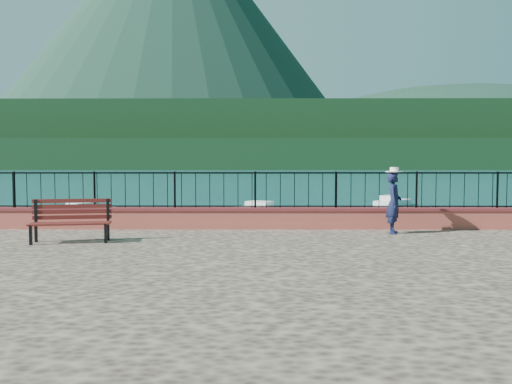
{
  "coord_description": "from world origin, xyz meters",
  "views": [
    {
      "loc": [
        -0.19,
        -9.89,
        2.95
      ],
      "look_at": [
        -0.27,
        2.0,
        2.3
      ],
      "focal_mm": 35.0,
      "sensor_mm": 36.0,
      "label": 1
    }
  ],
  "objects_px": {
    "boat_2": "(449,221)",
    "boat_4": "(269,208)",
    "boat_1": "(341,227)",
    "person": "(394,203)",
    "boat_0": "(197,230)",
    "boat_5": "(393,200)",
    "park_bench": "(71,229)",
    "boat_3": "(87,209)"
  },
  "relations": [
    {
      "from": "boat_2",
      "to": "boat_4",
      "type": "xyz_separation_m",
      "value": [
        -7.97,
        7.08,
        0.0
      ]
    },
    {
      "from": "boat_1",
      "to": "boat_4",
      "type": "xyz_separation_m",
      "value": [
        -2.76,
        9.23,
        0.0
      ]
    },
    {
      "from": "person",
      "to": "boat_1",
      "type": "bearing_deg",
      "value": 19.7
    },
    {
      "from": "boat_0",
      "to": "boat_5",
      "type": "xyz_separation_m",
      "value": [
        12.12,
        16.68,
        0.0
      ]
    },
    {
      "from": "park_bench",
      "to": "boat_1",
      "type": "xyz_separation_m",
      "value": [
        7.58,
        9.11,
        -1.09
      ]
    },
    {
      "from": "boat_4",
      "to": "boat_3",
      "type": "bearing_deg",
      "value": -147.65
    },
    {
      "from": "boat_1",
      "to": "boat_3",
      "type": "xyz_separation_m",
      "value": [
        -13.38,
        8.62,
        0.0
      ]
    },
    {
      "from": "park_bench",
      "to": "boat_5",
      "type": "height_order",
      "value": "park_bench"
    },
    {
      "from": "boat_2",
      "to": "boat_3",
      "type": "relative_size",
      "value": 1.2
    },
    {
      "from": "person",
      "to": "boat_4",
      "type": "bearing_deg",
      "value": 28.65
    },
    {
      "from": "boat_3",
      "to": "boat_4",
      "type": "relative_size",
      "value": 0.79
    },
    {
      "from": "park_bench",
      "to": "boat_2",
      "type": "xyz_separation_m",
      "value": [
        12.79,
        11.26,
        -1.09
      ]
    },
    {
      "from": "person",
      "to": "boat_2",
      "type": "height_order",
      "value": "person"
    },
    {
      "from": "boat_1",
      "to": "boat_3",
      "type": "distance_m",
      "value": 15.91
    },
    {
      "from": "person",
      "to": "boat_2",
      "type": "xyz_separation_m",
      "value": [
        5.12,
        9.75,
        -1.58
      ]
    },
    {
      "from": "boat_2",
      "to": "boat_4",
      "type": "bearing_deg",
      "value": 128.32
    },
    {
      "from": "park_bench",
      "to": "person",
      "type": "distance_m",
      "value": 7.83
    },
    {
      "from": "boat_1",
      "to": "boat_4",
      "type": "relative_size",
      "value": 0.96
    },
    {
      "from": "boat_0",
      "to": "boat_3",
      "type": "height_order",
      "value": "same"
    },
    {
      "from": "boat_0",
      "to": "person",
      "type": "bearing_deg",
      "value": -49.21
    },
    {
      "from": "boat_3",
      "to": "person",
      "type": "bearing_deg",
      "value": -108.42
    },
    {
      "from": "boat_2",
      "to": "boat_5",
      "type": "bearing_deg",
      "value": 75.14
    },
    {
      "from": "boat_0",
      "to": "boat_3",
      "type": "bearing_deg",
      "value": 127.54
    },
    {
      "from": "boat_2",
      "to": "boat_5",
      "type": "xyz_separation_m",
      "value": [
        1.14,
        13.53,
        0.0
      ]
    },
    {
      "from": "person",
      "to": "boat_5",
      "type": "bearing_deg",
      "value": 3.98
    },
    {
      "from": "boat_3",
      "to": "boat_4",
      "type": "bearing_deg",
      "value": -54.84
    },
    {
      "from": "boat_5",
      "to": "boat_4",
      "type": "bearing_deg",
      "value": 164.01
    },
    {
      "from": "boat_3",
      "to": "boat_1",
      "type": "bearing_deg",
      "value": -90.93
    },
    {
      "from": "boat_4",
      "to": "boat_0",
      "type": "bearing_deg",
      "value": -77.3
    },
    {
      "from": "boat_1",
      "to": "boat_2",
      "type": "relative_size",
      "value": 1.01
    },
    {
      "from": "boat_0",
      "to": "boat_5",
      "type": "height_order",
      "value": "same"
    },
    {
      "from": "park_bench",
      "to": "boat_1",
      "type": "distance_m",
      "value": 11.9
    },
    {
      "from": "park_bench",
      "to": "boat_2",
      "type": "height_order",
      "value": "park_bench"
    },
    {
      "from": "person",
      "to": "boat_5",
      "type": "height_order",
      "value": "person"
    },
    {
      "from": "boat_1",
      "to": "boat_5",
      "type": "bearing_deg",
      "value": 105.74
    },
    {
      "from": "person",
      "to": "boat_0",
      "type": "relative_size",
      "value": 0.42
    },
    {
      "from": "person",
      "to": "boat_3",
      "type": "height_order",
      "value": "person"
    },
    {
      "from": "park_bench",
      "to": "boat_0",
      "type": "relative_size",
      "value": 0.48
    },
    {
      "from": "park_bench",
      "to": "person",
      "type": "xyz_separation_m",
      "value": [
        7.67,
        1.51,
        0.49
      ]
    },
    {
      "from": "person",
      "to": "boat_0",
      "type": "height_order",
      "value": "person"
    },
    {
      "from": "person",
      "to": "boat_1",
      "type": "relative_size",
      "value": 0.39
    },
    {
      "from": "person",
      "to": "boat_0",
      "type": "bearing_deg",
      "value": 60.61
    }
  ]
}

